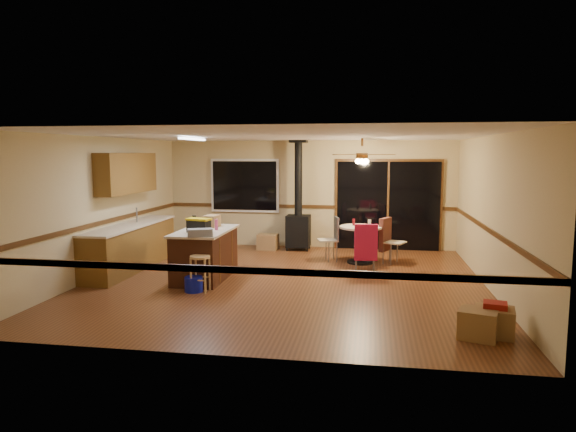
% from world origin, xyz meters
% --- Properties ---
extents(floor, '(7.00, 7.00, 0.00)m').
position_xyz_m(floor, '(0.00, 0.00, 0.00)').
color(floor, '#5C3119').
rests_on(floor, ground).
extents(ceiling, '(7.00, 7.00, 0.00)m').
position_xyz_m(ceiling, '(0.00, 0.00, 2.60)').
color(ceiling, silver).
rests_on(ceiling, ground).
extents(wall_back, '(7.00, 0.00, 7.00)m').
position_xyz_m(wall_back, '(0.00, 3.50, 1.30)').
color(wall_back, tan).
rests_on(wall_back, ground).
extents(wall_front, '(7.00, 0.00, 7.00)m').
position_xyz_m(wall_front, '(0.00, -3.50, 1.30)').
color(wall_front, tan).
rests_on(wall_front, ground).
extents(wall_left, '(0.00, 7.00, 7.00)m').
position_xyz_m(wall_left, '(-3.50, 0.00, 1.30)').
color(wall_left, tan).
rests_on(wall_left, ground).
extents(wall_right, '(0.00, 7.00, 7.00)m').
position_xyz_m(wall_right, '(3.50, 0.00, 1.30)').
color(wall_right, tan).
rests_on(wall_right, ground).
extents(chair_rail, '(7.00, 7.00, 0.08)m').
position_xyz_m(chair_rail, '(0.00, 0.00, 1.00)').
color(chair_rail, '#472A11').
rests_on(chair_rail, ground).
extents(window, '(1.72, 0.10, 1.32)m').
position_xyz_m(window, '(-1.60, 3.45, 1.50)').
color(window, black).
rests_on(window, ground).
extents(sliding_door, '(2.52, 0.10, 2.10)m').
position_xyz_m(sliding_door, '(1.90, 3.45, 1.05)').
color(sliding_door, black).
rests_on(sliding_door, ground).
extents(lower_cabinets, '(0.60, 3.00, 0.86)m').
position_xyz_m(lower_cabinets, '(-3.20, 0.50, 0.43)').
color(lower_cabinets, brown).
rests_on(lower_cabinets, ground).
extents(countertop, '(0.64, 3.04, 0.04)m').
position_xyz_m(countertop, '(-3.20, 0.50, 0.88)').
color(countertop, beige).
rests_on(countertop, lower_cabinets).
extents(upper_cabinets, '(0.35, 2.00, 0.80)m').
position_xyz_m(upper_cabinets, '(-3.33, 0.70, 1.90)').
color(upper_cabinets, brown).
rests_on(upper_cabinets, ground).
extents(kitchen_island, '(0.88, 1.68, 0.90)m').
position_xyz_m(kitchen_island, '(-1.50, 0.00, 0.45)').
color(kitchen_island, '#33170C').
rests_on(kitchen_island, ground).
extents(wood_stove, '(0.55, 0.50, 2.52)m').
position_xyz_m(wood_stove, '(-0.20, 3.05, 0.73)').
color(wood_stove, black).
rests_on(wood_stove, ground).
extents(ceiling_fan, '(0.24, 0.24, 0.55)m').
position_xyz_m(ceiling_fan, '(1.30, 1.79, 2.21)').
color(ceiling_fan, brown).
rests_on(ceiling_fan, ceiling).
extents(fluorescent_strip, '(0.10, 1.20, 0.04)m').
position_xyz_m(fluorescent_strip, '(-1.80, 0.30, 2.56)').
color(fluorescent_strip, white).
rests_on(fluorescent_strip, ceiling).
extents(toolbox_grey, '(0.47, 0.36, 0.13)m').
position_xyz_m(toolbox_grey, '(-1.34, -0.72, 0.96)').
color(toolbox_grey, slate).
rests_on(toolbox_grey, kitchen_island).
extents(toolbox_black, '(0.43, 0.29, 0.22)m').
position_xyz_m(toolbox_black, '(-1.51, -0.29, 1.01)').
color(toolbox_black, black).
rests_on(toolbox_black, kitchen_island).
extents(toolbox_yellow_lid, '(0.46, 0.32, 0.03)m').
position_xyz_m(toolbox_yellow_lid, '(-1.51, -0.29, 1.13)').
color(toolbox_yellow_lid, gold).
rests_on(toolbox_yellow_lid, toolbox_black).
extents(box_on_island, '(0.28, 0.36, 0.22)m').
position_xyz_m(box_on_island, '(-1.49, 0.41, 1.01)').
color(box_on_island, olive).
rests_on(box_on_island, kitchen_island).
extents(bottle_dark, '(0.09, 0.09, 0.25)m').
position_xyz_m(bottle_dark, '(-1.74, 0.14, 1.02)').
color(bottle_dark, black).
rests_on(bottle_dark, kitchen_island).
extents(bottle_pink, '(0.08, 0.08, 0.20)m').
position_xyz_m(bottle_pink, '(-1.28, 0.03, 1.00)').
color(bottle_pink, '#D84C8C').
rests_on(bottle_pink, kitchen_island).
extents(bottle_white, '(0.06, 0.06, 0.17)m').
position_xyz_m(bottle_white, '(-1.40, 0.37, 0.98)').
color(bottle_white, white).
rests_on(bottle_white, kitchen_island).
extents(bar_stool, '(0.39, 0.39, 0.61)m').
position_xyz_m(bar_stool, '(-1.28, -0.92, 0.30)').
color(bar_stool, tan).
rests_on(bar_stool, floor).
extents(blue_bucket, '(0.40, 0.40, 0.25)m').
position_xyz_m(blue_bucket, '(-1.39, -0.94, 0.13)').
color(blue_bucket, '#0B14A5').
rests_on(blue_bucket, floor).
extents(dining_table, '(0.89, 0.89, 0.78)m').
position_xyz_m(dining_table, '(1.30, 1.79, 0.53)').
color(dining_table, black).
rests_on(dining_table, ground).
extents(glass_red, '(0.06, 0.06, 0.14)m').
position_xyz_m(glass_red, '(1.15, 1.89, 0.85)').
color(glass_red, '#590C14').
rests_on(glass_red, dining_table).
extents(glass_cream, '(0.09, 0.09, 0.15)m').
position_xyz_m(glass_cream, '(1.48, 1.74, 0.86)').
color(glass_cream, beige).
rests_on(glass_cream, dining_table).
extents(chair_left, '(0.50, 0.49, 0.51)m').
position_xyz_m(chair_left, '(0.70, 1.92, 0.59)').
color(chair_left, tan).
rests_on(chair_left, ground).
extents(chair_near, '(0.46, 0.50, 0.70)m').
position_xyz_m(chair_near, '(1.42, 0.91, 0.60)').
color(chair_near, tan).
rests_on(chair_near, ground).
extents(chair_right, '(0.59, 0.57, 0.70)m').
position_xyz_m(chair_right, '(1.83, 1.91, 0.60)').
color(chair_right, tan).
rests_on(chair_right, ground).
extents(box_under_window, '(0.49, 0.41, 0.37)m').
position_xyz_m(box_under_window, '(-0.92, 2.96, 0.19)').
color(box_under_window, olive).
rests_on(box_under_window, floor).
extents(box_corner_a, '(0.54, 0.48, 0.36)m').
position_xyz_m(box_corner_a, '(3.07, -2.32, 0.18)').
color(box_corner_a, olive).
rests_on(box_corner_a, floor).
extents(box_corner_b, '(0.55, 0.51, 0.36)m').
position_xyz_m(box_corner_b, '(2.84, -2.46, 0.18)').
color(box_corner_b, olive).
rests_on(box_corner_b, floor).
extents(box_small_red, '(0.33, 0.29, 0.08)m').
position_xyz_m(box_small_red, '(3.07, -2.32, 0.39)').
color(box_small_red, maroon).
rests_on(box_small_red, box_corner_a).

